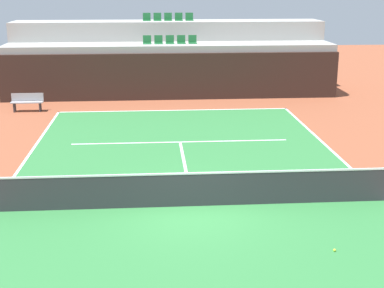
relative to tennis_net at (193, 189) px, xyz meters
The scene contains 13 objects.
ground_plane 0.51m from the tennis_net, ahead, with size 80.00×80.00×0.00m, color brown.
court_surface 0.50m from the tennis_net, ahead, with size 11.00×24.00×0.01m, color #2D7238.
baseline_far 11.96m from the tennis_net, 90.00° to the left, with size 11.00×0.10×0.00m, color white.
service_line_far 6.42m from the tennis_net, 90.00° to the left, with size 8.26×0.10×0.00m, color white.
centre_service_line 3.24m from the tennis_net, 90.00° to the left, with size 0.10×6.40×0.00m, color white.
back_wall 14.63m from the tennis_net, 90.00° to the left, with size 17.57×0.30×2.41m, color black.
stands_tier_lower 15.99m from the tennis_net, 90.00° to the left, with size 17.57×2.40×2.75m, color #9E9E99.
stands_tier_upper 18.42m from the tennis_net, 90.00° to the left, with size 17.57×2.40×3.81m, color #9E9E99.
seating_row_lower 16.23m from the tennis_net, 90.00° to the left, with size 2.88×0.44×0.44m.
seating_row_upper 18.77m from the tennis_net, 90.00° to the left, with size 2.88×0.44×0.44m.
tennis_net is the anchor object (origin of this frame).
player_bench 14.16m from the tennis_net, 119.37° to the left, with size 1.50×0.40×0.85m.
tennis_ball_0 4.22m from the tennis_net, 44.12° to the right, with size 0.07×0.07×0.07m, color #CCE033.
Camera 1 is at (-1.09, -14.13, 5.89)m, focal length 52.13 mm.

